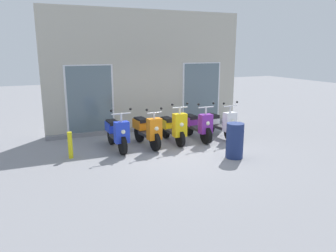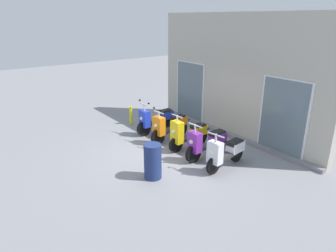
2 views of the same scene
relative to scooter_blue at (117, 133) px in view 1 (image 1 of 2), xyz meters
name	(u,v)px [view 1 (image 1 of 2)]	position (x,y,z in m)	size (l,w,h in m)	color
ground_plane	(183,150)	(1.69, -0.80, -0.48)	(40.00, 40.00, 0.00)	gray
storefront_facade	(148,73)	(1.69, 2.04, 1.47)	(6.99, 0.50, 4.06)	#B2AD9E
scooter_blue	(117,133)	(0.00, 0.00, 0.00)	(0.59, 1.62, 1.25)	black
scooter_orange	(147,130)	(0.88, -0.07, 0.02)	(0.53, 1.59, 1.21)	black
scooter_yellow	(173,127)	(1.74, 0.00, 0.01)	(0.55, 1.53, 1.29)	black
scooter_purple	(197,125)	(2.57, 0.01, -0.02)	(0.58, 1.63, 1.24)	black
scooter_white	(220,123)	(3.36, -0.05, 0.00)	(0.59, 1.56, 1.23)	black
trash_bin	(235,141)	(2.62, -1.93, -0.02)	(0.45, 0.45, 0.92)	navy
curb_bollard	(70,145)	(-1.30, -0.26, -0.13)	(0.12, 0.12, 0.70)	yellow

